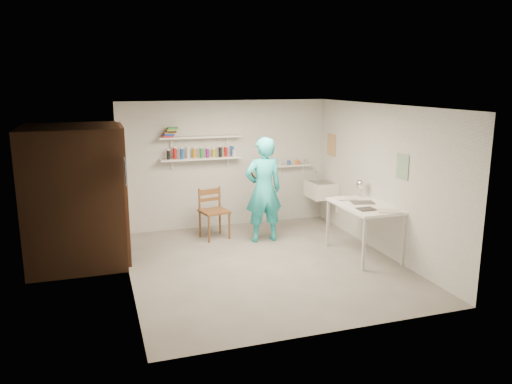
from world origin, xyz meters
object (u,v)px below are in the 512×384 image
object	(u,v)px
wall_clock	(260,170)
belfast_sink	(321,190)
man	(263,190)
desk_lamp	(361,184)
work_table	(364,230)
wooden_chair	(214,211)

from	to	relation	value
wall_clock	belfast_sink	bearing A→B (deg)	14.83
man	desk_lamp	xyz separation A→B (m)	(1.48, -0.72, 0.15)
work_table	wall_clock	bearing A→B (deg)	131.44
desk_lamp	man	bearing A→B (deg)	154.24
belfast_sink	wall_clock	distance (m)	1.53
wall_clock	desk_lamp	bearing A→B (deg)	-32.86
belfast_sink	desk_lamp	bearing A→B (deg)	-85.71
man	wall_clock	bearing A→B (deg)	-91.15
belfast_sink	desk_lamp	distance (m)	1.37
wall_clock	wooden_chair	bearing A→B (deg)	165.70
belfast_sink	wooden_chair	world-z (taller)	wooden_chair
belfast_sink	desk_lamp	world-z (taller)	desk_lamp
belfast_sink	wall_clock	world-z (taller)	wall_clock
wall_clock	wooden_chair	distance (m)	1.08
wall_clock	wooden_chair	world-z (taller)	wall_clock
work_table	desk_lamp	world-z (taller)	desk_lamp
desk_lamp	belfast_sink	bearing A→B (deg)	94.29
work_table	man	bearing A→B (deg)	136.22
wall_clock	work_table	bearing A→B (deg)	-49.13
man	wooden_chair	world-z (taller)	man
man	desk_lamp	bearing A→B (deg)	153.66
belfast_sink	desk_lamp	xyz separation A→B (m)	(0.10, -1.32, 0.36)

